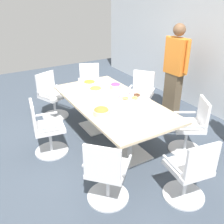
% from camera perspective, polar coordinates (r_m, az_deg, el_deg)
% --- Properties ---
extents(ground_plane, '(10.00, 10.00, 0.01)m').
position_cam_1_polar(ground_plane, '(4.56, 0.00, -6.27)').
color(ground_plane, '#3D4754').
extents(back_wall, '(8.00, 0.10, 2.80)m').
position_cam_1_polar(back_wall, '(5.57, 22.39, 13.57)').
color(back_wall, silver).
rests_on(back_wall, ground).
extents(conference_table, '(2.40, 1.20, 0.75)m').
position_cam_1_polar(conference_table, '(4.25, 0.00, 0.91)').
color(conference_table, '#CCB793').
rests_on(conference_table, ground).
extents(office_chair_0, '(0.62, 0.62, 0.91)m').
position_cam_1_polar(office_chair_0, '(4.15, -14.66, -4.13)').
color(office_chair_0, silver).
rests_on(office_chair_0, ground).
extents(office_chair_1, '(0.76, 0.76, 0.91)m').
position_cam_1_polar(office_chair_1, '(3.16, -1.24, -13.98)').
color(office_chair_1, silver).
rests_on(office_chair_1, ground).
extents(office_chair_2, '(0.62, 0.62, 0.91)m').
position_cam_1_polar(office_chair_2, '(3.32, 17.15, -13.11)').
color(office_chair_2, silver).
rests_on(office_chair_2, ground).
extents(office_chair_3, '(0.74, 0.74, 0.91)m').
position_cam_1_polar(office_chair_3, '(4.27, 17.33, -3.60)').
color(office_chair_3, silver).
rests_on(office_chair_3, ground).
extents(office_chair_4, '(0.76, 0.76, 0.91)m').
position_cam_1_polar(office_chair_4, '(5.30, 6.53, 3.48)').
color(office_chair_4, silver).
rests_on(office_chair_4, ground).
extents(office_chair_5, '(0.71, 0.71, 0.91)m').
position_cam_1_polar(office_chair_5, '(5.80, -4.93, 5.61)').
color(office_chair_5, silver).
rests_on(office_chair_5, ground).
extents(office_chair_6, '(0.70, 0.70, 0.91)m').
position_cam_1_polar(office_chair_6, '(5.36, -13.35, 3.16)').
color(office_chair_6, silver).
rests_on(office_chair_6, ground).
extents(person_standing_0, '(0.61, 0.25, 1.85)m').
position_cam_1_polar(person_standing_0, '(5.30, 14.01, 9.41)').
color(person_standing_0, brown).
rests_on(person_standing_0, ground).
extents(snack_bowl_chips_yellow, '(0.24, 0.24, 0.10)m').
position_cam_1_polar(snack_bowl_chips_yellow, '(4.57, -3.72, 5.09)').
color(snack_bowl_chips_yellow, white).
rests_on(snack_bowl_chips_yellow, conference_table).
extents(snack_bowl_candy_mix, '(0.20, 0.20, 0.10)m').
position_cam_1_polar(snack_bowl_candy_mix, '(4.73, 0.80, 5.95)').
color(snack_bowl_candy_mix, beige).
rests_on(snack_bowl_candy_mix, conference_table).
extents(snack_bowl_pretzels, '(0.25, 0.25, 0.11)m').
position_cam_1_polar(snack_bowl_pretzels, '(3.73, -2.42, 0.17)').
color(snack_bowl_pretzels, beige).
rests_on(snack_bowl_pretzels, conference_table).
extents(snack_bowl_chips_orange, '(0.24, 0.24, 0.09)m').
position_cam_1_polar(snack_bowl_chips_orange, '(4.93, -5.10, 6.56)').
color(snack_bowl_chips_orange, white).
rests_on(snack_bowl_chips_orange, conference_table).
extents(donut_platter, '(0.37, 0.36, 0.04)m').
position_cam_1_polar(donut_platter, '(4.37, 3.94, 3.66)').
color(donut_platter, white).
rests_on(donut_platter, conference_table).
extents(napkin_pile, '(0.17, 0.17, 0.08)m').
position_cam_1_polar(napkin_pile, '(3.70, 5.98, -0.49)').
color(napkin_pile, white).
rests_on(napkin_pile, conference_table).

